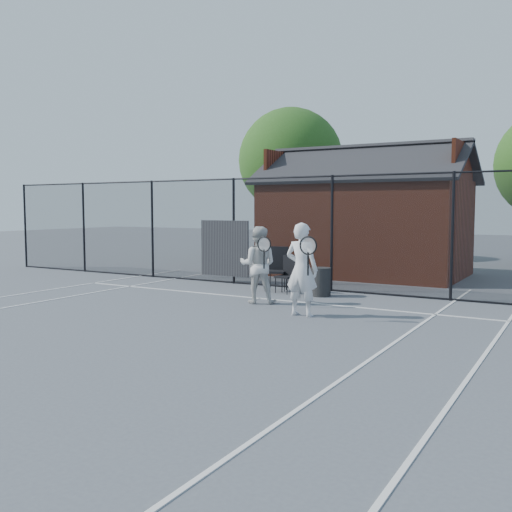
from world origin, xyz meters
The scene contains 10 objects.
ground centered at (0.00, 0.00, 0.00)m, with size 80.00×80.00×0.00m, color #4D5258.
court_lines centered at (0.00, -1.32, 0.01)m, with size 11.02×18.00×0.01m.
fence centered at (-0.30, 5.00, 1.45)m, with size 22.04×3.00×3.00m.
clubhouse centered at (0.50, 9.00, 1.61)m, with size 6.50×4.36×4.19m.
tree_left centered at (-4.50, 13.50, 4.19)m, with size 4.48×4.48×6.44m.
player_front centered at (1.82, 1.53, 0.94)m, with size 0.84×0.62×1.87m.
player_back centered at (0.29, 2.44, 0.87)m, with size 1.04×0.93×1.74m.
chair_left centered at (0.14, 4.10, 0.46)m, with size 0.44×0.46×0.92m, color black.
chair_right centered at (-0.27, 4.32, 0.56)m, with size 0.54×0.56×1.12m, color black.
waste_bin centered at (1.11, 4.10, 0.35)m, with size 0.48×0.48×0.70m, color #242424.
Camera 1 is at (6.72, -8.66, 2.16)m, focal length 40.00 mm.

